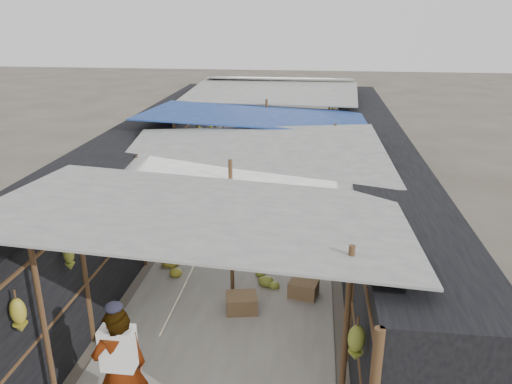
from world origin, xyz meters
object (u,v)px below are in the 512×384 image
at_px(crate_near, 242,303).
at_px(shopper_blue, 253,181).
at_px(vendor_elderly, 121,370).
at_px(vendor_seated, 326,202).
at_px(black_basin, 321,180).

bearing_deg(crate_near, shopper_blue, 83.46).
distance_m(vendor_elderly, vendor_seated, 7.39).
xyz_separation_m(vendor_elderly, vendor_seated, (2.53, 6.93, -0.38)).
distance_m(vendor_elderly, shopper_blue, 7.40).
height_order(crate_near, black_basin, crate_near).
bearing_deg(vendor_elderly, vendor_seated, -138.60).
bearing_deg(black_basin, vendor_seated, -87.99).
bearing_deg(vendor_elderly, black_basin, -132.50).
bearing_deg(vendor_seated, vendor_elderly, -17.84).
bearing_deg(vendor_seated, black_basin, -175.74).
bearing_deg(shopper_blue, vendor_seated, -0.36).
distance_m(black_basin, vendor_seated, 2.87).
bearing_deg(vendor_elderly, crate_near, -140.20).
bearing_deg(vendor_seated, shopper_blue, -101.01).
height_order(black_basin, vendor_seated, vendor_seated).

